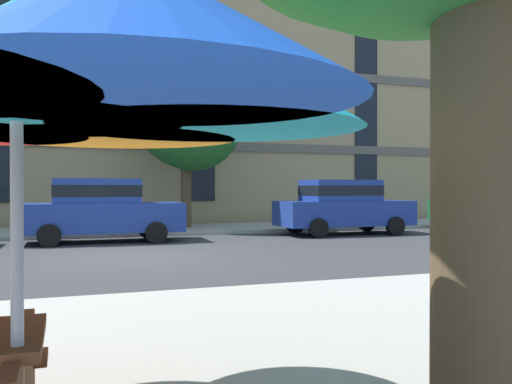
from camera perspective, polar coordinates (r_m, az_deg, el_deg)
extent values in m
plane|color=#38383A|center=(11.92, -13.51, -6.91)|extent=(120.00, 120.00, 0.00)
cube|color=#B2ADA3|center=(18.66, -15.61, -4.07)|extent=(56.00, 3.60, 0.12)
cube|color=tan|center=(27.23, -16.76, 10.74)|extent=(45.05, 12.00, 12.80)
cube|color=#6B6056|center=(20.83, -16.01, 5.05)|extent=(44.15, 0.08, 0.36)
cube|color=#6B6056|center=(21.32, -16.03, 13.65)|extent=(44.15, 0.08, 0.36)
cube|color=black|center=(21.96, -5.88, 14.35)|extent=(1.10, 0.06, 11.60)
cube|color=black|center=(24.75, 11.73, 12.75)|extent=(1.10, 0.06, 11.60)
cube|color=black|center=(29.26, 24.67, 10.80)|extent=(1.10, 0.06, 11.60)
cube|color=navy|center=(15.51, -16.14, -2.62)|extent=(4.40, 1.76, 0.80)
cube|color=navy|center=(15.48, -16.70, 0.12)|extent=(2.30, 1.55, 0.68)
cube|color=black|center=(15.48, -16.70, 0.12)|extent=(2.32, 1.57, 0.32)
cylinder|color=black|center=(16.54, -11.57, -3.81)|extent=(0.60, 0.22, 0.60)
cylinder|color=black|center=(14.80, -10.65, -4.30)|extent=(0.60, 0.22, 0.60)
cylinder|color=black|center=(16.40, -21.08, -3.86)|extent=(0.60, 0.22, 0.60)
cylinder|color=black|center=(14.64, -21.30, -4.38)|extent=(0.60, 0.22, 0.60)
cube|color=navy|center=(17.65, 9.43, -2.23)|extent=(4.40, 1.76, 0.80)
cube|color=navy|center=(17.56, 9.01, 0.17)|extent=(2.30, 1.55, 0.68)
cube|color=black|center=(17.56, 9.01, 0.17)|extent=(2.32, 1.57, 0.32)
cylinder|color=black|center=(19.11, 11.75, -3.23)|extent=(0.60, 0.22, 0.60)
cylinder|color=black|center=(17.63, 14.71, -3.55)|extent=(0.60, 0.22, 0.60)
cylinder|color=black|center=(17.86, 4.22, -3.48)|extent=(0.60, 0.22, 0.60)
cylinder|color=black|center=(16.27, 6.70, -3.87)|extent=(0.60, 0.22, 0.60)
cube|color=#195933|center=(21.28, 24.06, -1.81)|extent=(4.40, 1.76, 0.80)
cube|color=#195933|center=(21.16, 23.78, 0.18)|extent=(2.30, 1.55, 0.68)
cube|color=black|center=(21.16, 23.78, 0.18)|extent=(2.32, 1.57, 0.32)
cylinder|color=black|center=(22.87, 25.03, -2.66)|extent=(0.60, 0.22, 0.60)
cylinder|color=black|center=(21.06, 19.71, -2.91)|extent=(0.60, 0.22, 0.60)
cylinder|color=black|center=(19.73, 22.93, -3.14)|extent=(0.60, 0.22, 0.60)
cylinder|color=brown|center=(19.01, -7.51, -0.16)|extent=(0.38, 0.38, 2.64)
sphere|color=#236023|center=(18.94, -6.68, 7.34)|extent=(3.37, 3.37, 3.37)
sphere|color=#236023|center=(19.11, -6.44, 7.86)|extent=(3.09, 3.09, 3.09)
sphere|color=#236023|center=(19.36, -8.15, 6.54)|extent=(2.32, 2.32, 2.32)
sphere|color=#236023|center=(19.06, -7.25, 7.87)|extent=(3.62, 3.62, 3.62)
cylinder|color=silver|center=(2.80, -24.24, -6.81)|extent=(0.06, 0.06, 2.35)
cone|color=#199EB2|center=(2.91, -5.00, 11.74)|extent=(1.66, 1.66, 0.50)
cone|color=orange|center=(3.64, -15.60, 9.44)|extent=(1.66, 1.66, 0.50)
cone|color=blue|center=(2.04, -12.53, 16.64)|extent=(1.66, 1.66, 0.50)
cone|color=#199EB2|center=(2.84, -24.30, 12.79)|extent=(1.59, 1.59, 0.58)
cylinder|color=brown|center=(3.57, 22.96, -0.55)|extent=(0.60, 0.60, 2.93)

